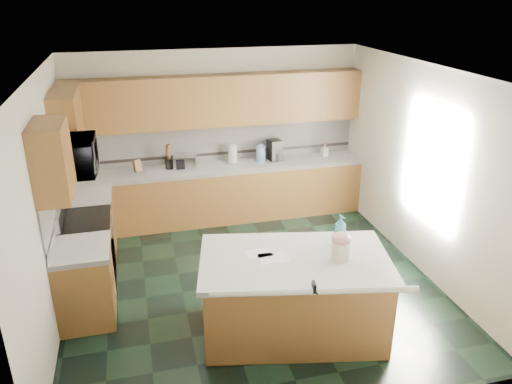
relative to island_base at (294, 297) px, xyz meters
name	(u,v)px	position (x,y,z in m)	size (l,w,h in m)	color
floor	(251,282)	(-0.22, 1.05, -0.43)	(4.60, 4.60, 0.00)	black
ceiling	(251,72)	(-0.22, 1.05, 2.27)	(4.60, 4.60, 0.00)	white
wall_back	(217,134)	(-0.22, 3.37, 0.92)	(4.60, 0.04, 2.70)	white
wall_front	(322,294)	(-0.22, -1.27, 0.92)	(4.60, 0.04, 2.70)	white
wall_left	(45,206)	(-2.54, 1.05, 0.92)	(0.04, 4.60, 2.70)	white
wall_right	(424,170)	(2.10, 1.05, 0.92)	(0.04, 4.60, 2.70)	white
back_base_cab	(222,194)	(-0.22, 3.05, 0.00)	(4.60, 0.60, 0.86)	#513014
back_countertop	(221,168)	(-0.22, 3.05, 0.46)	(4.60, 0.64, 0.06)	white
back_upper_cab	(218,101)	(-0.22, 3.18, 1.51)	(4.60, 0.33, 0.78)	#513014
back_backsplash	(217,142)	(-0.22, 3.34, 0.81)	(4.60, 0.02, 0.63)	silver
back_accent_band	(218,153)	(-0.22, 3.33, 0.61)	(4.60, 0.01, 0.05)	black
left_base_cab_rear	(92,227)	(-2.22, 2.34, 0.00)	(0.60, 0.82, 0.86)	#513014
left_counter_rear	(88,197)	(-2.22, 2.34, 0.46)	(0.64, 0.82, 0.06)	white
left_base_cab_front	(85,285)	(-2.22, 0.81, 0.00)	(0.60, 0.72, 0.86)	#513014
left_counter_front	(80,250)	(-2.22, 0.81, 0.46)	(0.64, 0.72, 0.06)	white
left_backsplash	(55,196)	(-2.51, 1.60, 0.81)	(0.02, 2.30, 0.63)	silver
left_accent_band	(58,211)	(-2.50, 1.60, 0.61)	(0.01, 2.30, 0.05)	black
left_upper_cab_rear	(67,120)	(-2.35, 2.47, 1.51)	(0.33, 1.09, 0.78)	#513014
left_upper_cab_front	(52,160)	(-2.35, 0.81, 1.51)	(0.33, 0.72, 0.78)	#513014
range_body	(89,253)	(-2.22, 1.55, 0.01)	(0.60, 0.76, 0.88)	#B7B7BC
range_oven_door	(113,253)	(-1.93, 1.55, -0.03)	(0.02, 0.68, 0.55)	black
range_cooktop	(84,220)	(-2.22, 1.55, 0.47)	(0.62, 0.78, 0.04)	black
range_handle	(112,226)	(-1.90, 1.55, 0.35)	(0.02, 0.02, 0.66)	#B7B7BC
range_backguard	(60,214)	(-2.48, 1.55, 0.59)	(0.06, 0.76, 0.18)	#B7B7BC
microwave	(75,156)	(-2.22, 1.55, 1.30)	(0.73, 0.50, 0.41)	#B7B7BC
island_base	(294,297)	(0.00, 0.00, 0.00)	(1.90, 1.09, 0.86)	#513014
island_top	(295,261)	(0.00, 0.00, 0.46)	(2.00, 1.19, 0.06)	white
island_bullnose	(315,292)	(0.00, -0.59, 0.46)	(0.06, 0.06, 2.00)	white
treat_jar	(341,250)	(0.46, -0.12, 0.59)	(0.19, 0.19, 0.20)	beige
treat_jar_lid	(341,239)	(0.46, -0.12, 0.72)	(0.21, 0.21, 0.13)	#D59899
treat_jar_knob	(342,235)	(0.46, -0.12, 0.77)	(0.02, 0.02, 0.07)	tan
treat_jar_knob_end_l	(339,235)	(0.42, -0.12, 0.77)	(0.04, 0.04, 0.04)	tan
treat_jar_knob_end_r	(345,235)	(0.49, -0.12, 0.77)	(0.04, 0.04, 0.04)	tan
soap_bottle_island	(340,230)	(0.57, 0.17, 0.67)	(0.14, 0.14, 0.36)	teal
paper_sheet_a	(274,258)	(-0.22, 0.06, 0.49)	(0.32, 0.24, 0.00)	white
paper_sheet_b	(258,253)	(-0.35, 0.19, 0.49)	(0.27, 0.20, 0.00)	white
clamp_body	(314,287)	(0.00, -0.57, 0.50)	(0.03, 0.10, 0.09)	black
clamp_handle	(316,292)	(0.00, -0.63, 0.48)	(0.02, 0.02, 0.07)	black
knife_block	(137,166)	(-1.52, 3.10, 0.58)	(0.10, 0.09, 0.19)	#472814
utensil_crock	(169,164)	(-1.03, 3.13, 0.57)	(0.13, 0.13, 0.16)	black
utensil_bundle	(169,152)	(-1.03, 3.13, 0.77)	(0.07, 0.07, 0.24)	#472814
toaster_oven	(185,162)	(-0.78, 3.10, 0.59)	(0.35, 0.24, 0.20)	#B7B7BC
toaster_oven_door	(186,164)	(-0.78, 2.99, 0.59)	(0.31, 0.01, 0.16)	black
paper_towel	(233,154)	(-0.01, 3.15, 0.64)	(0.14, 0.14, 0.31)	white
paper_towel_base	(233,162)	(-0.01, 3.15, 0.50)	(0.20, 0.20, 0.01)	#B7B7BC
water_jug	(261,154)	(0.45, 3.11, 0.62)	(0.15, 0.15, 0.25)	#739AD5
water_jug_neck	(261,145)	(0.45, 3.11, 0.76)	(0.07, 0.07, 0.04)	#739AD5
coffee_maker	(275,150)	(0.69, 3.13, 0.66)	(0.20, 0.22, 0.34)	black
coffee_carafe	(276,157)	(0.69, 3.08, 0.56)	(0.14, 0.14, 0.14)	black
soap_bottle_back	(324,150)	(1.55, 3.10, 0.60)	(0.10, 0.10, 0.22)	white
soap_back_cap	(325,143)	(1.55, 3.10, 0.72)	(0.02, 0.02, 0.03)	red
window_light_proxy	(432,164)	(2.07, 0.85, 1.07)	(0.02, 1.40, 1.10)	white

